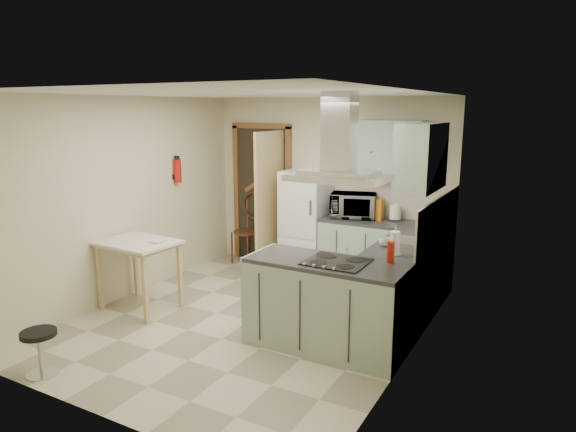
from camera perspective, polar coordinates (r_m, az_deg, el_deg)
The scene contains 28 objects.
floor at distance 5.92m, azimuth -4.27°, elevation -11.51°, with size 4.20×4.20×0.00m, color beige.
ceiling at distance 5.44m, azimuth -4.69°, elevation 13.44°, with size 4.20×4.20×0.00m, color silver.
back_wall at distance 7.37m, azimuth 4.52°, elevation 3.27°, with size 3.60×3.60×0.00m, color beige.
left_wall at distance 6.69m, azimuth -17.49°, elevation 1.88°, with size 4.20×4.20×0.00m, color beige.
right_wall at distance 4.82m, azimuth 13.75°, elevation -1.64°, with size 4.20×4.20×0.00m, color beige.
doorway at distance 7.88m, azimuth -2.91°, elevation 2.39°, with size 1.10×0.12×2.10m, color brown.
fridge at distance 7.28m, azimuth 2.04°, elevation -0.81°, with size 0.60×0.60×1.50m, color white.
counter_back at distance 7.02m, azimuth 8.32°, elevation -3.94°, with size 1.08×0.60×0.90m, color #9EB2A0.
counter_right at distance 6.16m, azimuth 13.45°, elevation -6.41°, with size 0.60×1.95×0.90m, color #9EB2A0.
splashback at distance 7.04m, azimuth 11.60°, elevation 1.83°, with size 1.68×0.02×0.50m, color beige.
wall_cabinet_back at distance 6.80m, azimuth 11.35°, elevation 7.45°, with size 0.85×0.35×0.70m, color #9EB2A0.
wall_cabinet_right at distance 5.58m, azimuth 14.63°, elevation 6.38°, with size 0.35×0.90×0.70m, color #9EB2A0.
peninsula at distance 5.15m, azimuth 4.29°, elevation -9.80°, with size 1.55×0.65×0.90m, color #9EB2A0.
hob at distance 4.96m, azimuth 5.43°, elevation -5.09°, with size 0.58×0.50×0.01m, color black.
extractor_hood at distance 4.78m, azimuth 5.62°, elevation 4.27°, with size 0.90×0.55×0.10m, color silver.
sink at distance 5.87m, azimuth 13.21°, elevation -2.67°, with size 0.45×0.40×0.01m, color silver.
fire_extinguisher at distance 7.26m, azimuth -12.16°, elevation 4.91°, with size 0.10×0.10×0.32m, color #B2140F.
drop_leaf_table at distance 6.35m, azimuth -16.13°, elevation -6.32°, with size 0.88×0.66×0.83m, color tan.
bentwood_chair at distance 7.88m, azimuth -4.48°, elevation -1.78°, with size 0.44×0.44×0.99m, color #4A2A18.
stool at distance 5.24m, azimuth -25.81°, elevation -13.50°, with size 0.31×0.31×0.42m, color black.
microwave at distance 6.97m, azimuth 7.27°, elevation 1.17°, with size 0.60×0.40×0.33m, color black.
kettle at distance 6.88m, azimuth 11.83°, elevation 0.44°, with size 0.15×0.15×0.22m, color white.
cereal_box at distance 6.89m, azimuth 10.20°, elevation 0.75°, with size 0.07×0.19×0.28m, color orange.
soap_bottle at distance 6.03m, azimuth 15.35°, elevation -1.52°, with size 0.09×0.09×0.19m, color silver.
paper_towel at distance 5.26m, azimuth 11.79°, elevation -2.93°, with size 0.10×0.10×0.25m, color white.
cup at distance 5.59m, azimuth 10.69°, elevation -2.84°, with size 0.12×0.12×0.10m, color silver.
red_bottle at distance 5.01m, azimuth 11.33°, elevation -3.94°, with size 0.07×0.07×0.21m, color #AD210E.
book at distance 6.20m, azimuth -14.87°, elevation -2.31°, with size 0.14×0.19×0.09m, color brown.
Camera 1 is at (2.99, -4.54, 2.35)m, focal length 32.00 mm.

